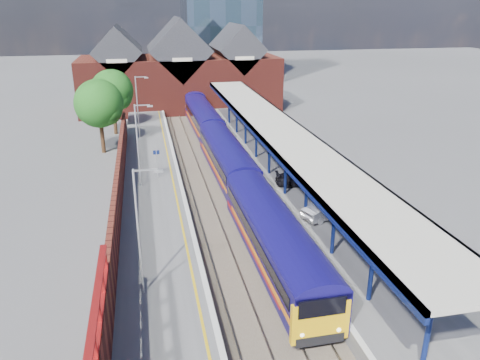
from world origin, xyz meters
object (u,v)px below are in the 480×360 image
object	(u,v)px
train	(213,134)
lamp_post_d	(138,103)
parked_car_dark	(299,178)
parked_car_blue	(315,173)
platform_sign	(157,159)
parked_car_silver	(327,209)
lamp_post_c	(139,141)
lamp_post_b	(141,225)

from	to	relation	value
train	lamp_post_d	distance (m)	9.44
parked_car_dark	parked_car_blue	distance (m)	1.97
platform_sign	parked_car_dark	xyz separation A→B (m)	(11.73, -4.46, -1.10)
parked_car_silver	lamp_post_c	bearing A→B (deg)	33.47
lamp_post_b	parked_car_blue	bearing A→B (deg)	44.12
train	parked_car_dark	size ratio (longest dim) A/B	16.22
train	lamp_post_d	world-z (taller)	lamp_post_d
lamp_post_c	parked_car_silver	size ratio (longest dim) A/B	1.77
lamp_post_d	parked_car_dark	world-z (taller)	lamp_post_d
lamp_post_c	parked_car_dark	xyz separation A→B (m)	(13.10, -2.46, -3.40)
lamp_post_b	lamp_post_d	xyz separation A→B (m)	(0.00, 32.00, 0.00)
lamp_post_b	platform_sign	size ratio (longest dim) A/B	2.80
train	parked_car_silver	size ratio (longest dim) A/B	16.69
parked_car_silver	parked_car_dark	xyz separation A→B (m)	(0.13, 6.66, -0.06)
lamp_post_c	platform_sign	bearing A→B (deg)	55.74
platform_sign	parked_car_silver	bearing A→B (deg)	-43.77
lamp_post_d	platform_sign	size ratio (longest dim) A/B	2.80
train	lamp_post_c	world-z (taller)	lamp_post_c
parked_car_dark	platform_sign	bearing A→B (deg)	76.40
lamp_post_c	parked_car_blue	distance (m)	15.32
lamp_post_c	parked_car_silver	xyz separation A→B (m)	(12.97, -9.12, -3.34)
parked_car_blue	parked_car_dark	bearing A→B (deg)	99.92
platform_sign	parked_car_silver	size ratio (longest dim) A/B	0.63
train	lamp_post_c	distance (m)	14.32
lamp_post_b	parked_car_dark	xyz separation A→B (m)	(13.10, 13.54, -3.40)
lamp_post_d	parked_car_dark	distance (m)	22.89
lamp_post_b	parked_car_silver	bearing A→B (deg)	27.96
lamp_post_c	lamp_post_d	world-z (taller)	same
parked_car_silver	parked_car_blue	world-z (taller)	parked_car_silver
lamp_post_b	platform_sign	bearing A→B (deg)	85.67
lamp_post_d	parked_car_silver	xyz separation A→B (m)	(12.97, -25.12, -3.34)
lamp_post_c	parked_car_silver	distance (m)	16.20
parked_car_silver	parked_car_blue	xyz separation A→B (m)	(1.90, 7.53, -0.03)
lamp_post_c	parked_car_silver	world-z (taller)	lamp_post_c
lamp_post_b	lamp_post_d	size ratio (longest dim) A/B	1.00
lamp_post_d	parked_car_silver	distance (m)	28.46
lamp_post_b	parked_car_silver	distance (m)	15.06
lamp_post_d	parked_car_dark	bearing A→B (deg)	-54.64
train	lamp_post_d	xyz separation A→B (m)	(-7.86, 4.38, 2.87)
train	parked_car_silver	xyz separation A→B (m)	(5.11, -20.74, -0.47)
platform_sign	parked_car_dark	world-z (taller)	platform_sign
parked_car_dark	lamp_post_d	bearing A→B (deg)	42.57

